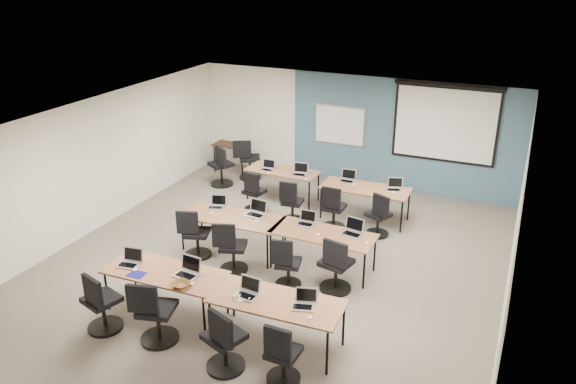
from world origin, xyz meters
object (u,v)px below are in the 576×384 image
at_px(training_table_back_left, 283,172).
at_px(task_chair_7, 336,269).
at_px(laptop_11, 394,187).
at_px(spare_chair_b, 221,169).
at_px(projector_screen, 446,119).
at_px(laptop_8, 268,167).
at_px(task_chair_0, 101,307).
at_px(task_chair_11, 379,218).
at_px(training_table_mid_right, 323,235).
at_px(laptop_6, 306,221).
at_px(task_chair_8, 254,195).
at_px(task_chair_6, 287,267).
at_px(training_table_front_right, 276,303).
at_px(laptop_3, 304,302).
at_px(task_chair_4, 195,237).
at_px(laptop_5, 256,211).
at_px(laptop_9, 299,172).
at_px(task_chair_5, 231,251).
at_px(training_table_back_right, 365,190).
at_px(training_table_front_left, 165,274).
at_px(spare_chair_a, 248,163).
at_px(laptop_7, 353,230).
at_px(task_chair_3, 282,358).
at_px(task_chair_2, 224,345).
at_px(laptop_0, 130,261).
at_px(whiteboard, 340,125).
at_px(laptop_1, 188,271).
at_px(laptop_2, 248,291).
at_px(training_table_mid_left, 232,218).
at_px(task_chair_9, 291,205).
at_px(task_chair_1, 155,317).
at_px(laptop_4, 217,204).
at_px(utility_table, 231,148).
at_px(task_chair_10, 333,211).

height_order(training_table_back_left, task_chair_7, task_chair_7).
xyz_separation_m(laptop_11, spare_chair_b, (-4.37, 0.31, -0.36)).
relative_size(projector_screen, laptop_8, 8.07).
bearing_deg(laptop_8, task_chair_0, -93.15).
bearing_deg(task_chair_11, training_table_mid_right, -83.69).
height_order(laptop_6, task_chair_8, laptop_6).
bearing_deg(task_chair_6, training_table_front_right, -84.09).
xyz_separation_m(training_table_back_left, laptop_8, (-0.33, -0.11, 0.11)).
bearing_deg(laptop_11, laptop_3, -110.25).
distance_m(task_chair_4, laptop_5, 1.24).
bearing_deg(training_table_mid_right, laptop_9, 122.14).
height_order(laptop_9, spare_chair_b, spare_chair_b).
relative_size(task_chair_5, task_chair_11, 1.04).
distance_m(training_table_back_right, task_chair_11, 0.88).
height_order(training_table_back_right, laptop_9, laptop_9).
bearing_deg(task_chair_0, training_table_front_left, 70.35).
height_order(laptop_5, task_chair_11, laptop_5).
relative_size(training_table_mid_right, task_chair_6, 1.97).
height_order(laptop_5, task_chair_7, task_chair_7).
distance_m(task_chair_0, spare_chair_a, 6.62).
bearing_deg(laptop_5, projector_screen, 62.41).
bearing_deg(laptop_8, laptop_9, -0.99).
bearing_deg(laptop_7, spare_chair_a, 149.41).
bearing_deg(projector_screen, task_chair_3, -95.90).
bearing_deg(task_chair_2, laptop_0, 179.99).
relative_size(training_table_back_right, laptop_7, 5.31).
relative_size(whiteboard, laptop_1, 3.57).
distance_m(task_chair_6, task_chair_7, 0.83).
bearing_deg(task_chair_11, laptop_2, -77.50).
bearing_deg(training_table_front_right, task_chair_0, -164.77).
height_order(training_table_mid_left, task_chair_9, task_chair_9).
bearing_deg(training_table_front_right, laptop_8, 115.05).
relative_size(training_table_front_right, laptop_5, 5.32).
height_order(laptop_1, task_chair_9, laptop_1).
distance_m(training_table_back_right, laptop_8, 2.38).
relative_size(training_table_front_right, task_chair_1, 1.85).
distance_m(training_table_back_left, task_chair_5, 3.40).
bearing_deg(training_table_back_right, training_table_front_right, -89.58).
distance_m(task_chair_3, laptop_5, 3.79).
bearing_deg(training_table_front_left, task_chair_9, 81.20).
distance_m(laptop_4, task_chair_11, 3.24).
bearing_deg(laptop_6, utility_table, 134.11).
xyz_separation_m(task_chair_6, laptop_7, (0.83, 1.00, 0.41)).
xyz_separation_m(training_table_back_right, task_chair_8, (-2.36, -0.60, -0.30)).
bearing_deg(task_chair_4, task_chair_10, 29.11).
distance_m(whiteboard, laptop_11, 2.65).
relative_size(training_table_back_left, task_chair_4, 1.71).
bearing_deg(laptop_6, task_chair_0, -121.91).
xyz_separation_m(training_table_mid_left, laptop_6, (1.41, 0.28, 0.10)).
distance_m(laptop_5, laptop_7, 1.92).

